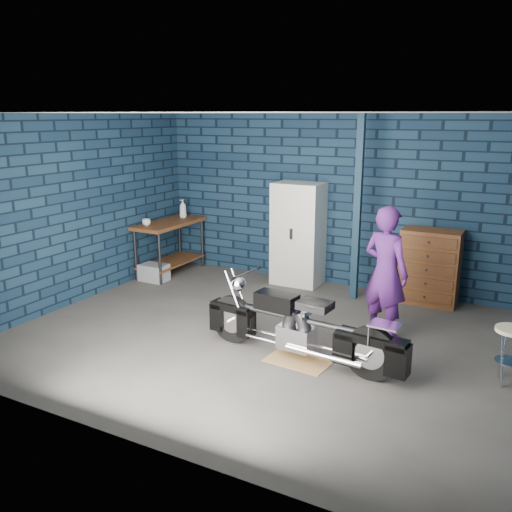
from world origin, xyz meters
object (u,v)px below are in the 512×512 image
Objects in this scene: workbench at (170,247)px; shop_stool at (509,356)px; storage_bin at (154,272)px; person at (386,273)px; motorcycle at (301,322)px; tool_chest at (429,267)px; locker at (298,234)px.

shop_stool is at bearing -16.69° from workbench.
workbench is 3.14× the size of storage_bin.
person reaches higher than workbench.
storage_bin is (0.02, -0.50, -0.32)m from workbench.
workbench is 0.67× the size of motorcycle.
workbench is 0.85× the size of person.
person reaches higher than motorcycle.
person is at bearing -14.43° from workbench.
storage_bin is (-3.35, 1.63, -0.32)m from motorcycle.
workbench is 0.59m from storage_bin.
tool_chest is (0.26, 1.51, -0.28)m from person.
person reaches higher than locker.
tool_chest is (4.25, 0.48, 0.09)m from workbench.
locker is (2.18, 0.48, 0.37)m from workbench.
locker reaches higher than tool_chest.
workbench is at bearing 163.31° from shop_stool.
workbench is 3.99m from motorcycle.
locker is at bearing -19.89° from person.
storage_bin is 2.47m from locker.
motorcycle is at bearing -26.02° from storage_bin.
shop_stool is (5.44, -1.14, 0.16)m from storage_bin.
person is 2.36m from locker.
storage_bin is at bearing 12.30° from person.
motorcycle is at bearing -65.64° from locker.
locker is 2.73× the size of shop_stool.
storage_bin is at bearing -166.97° from tool_chest.
tool_chest reaches higher than shop_stool.
workbench is at bearing 92.29° from storage_bin.
person is 2.73× the size of shop_stool.
motorcycle reaches higher than storage_bin.
workbench is at bearing 153.04° from motorcycle.
motorcycle is at bearing 80.17° from person.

